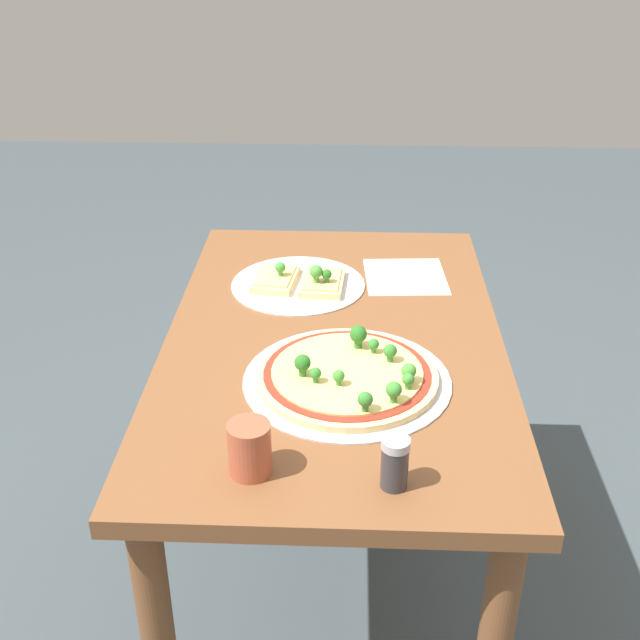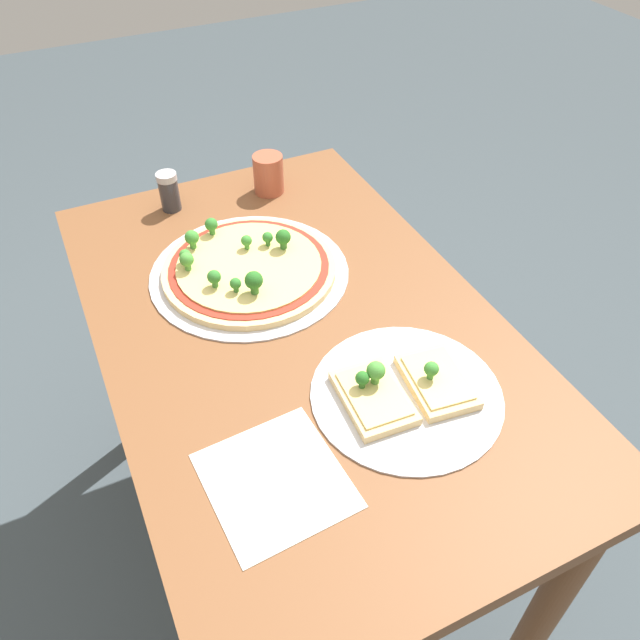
{
  "view_description": "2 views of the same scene",
  "coord_description": "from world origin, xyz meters",
  "px_view_note": "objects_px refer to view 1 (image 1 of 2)",
  "views": [
    {
      "loc": [
        1.45,
        0.03,
        1.61
      ],
      "look_at": [
        -0.03,
        -0.03,
        0.79
      ],
      "focal_mm": 45.0,
      "sensor_mm": 36.0,
      "label": 1
    },
    {
      "loc": [
        -0.77,
        0.32,
        1.56
      ],
      "look_at": [
        -0.03,
        -0.03,
        0.79
      ],
      "focal_mm": 35.0,
      "sensor_mm": 36.0,
      "label": 2
    }
  ],
  "objects_px": {
    "pizza_tray_slice": "(299,282)",
    "drinking_cup": "(250,449)",
    "condiment_shaker": "(395,463)",
    "dining_table": "(333,385)",
    "pizza_tray_whole": "(348,376)"
  },
  "relations": [
    {
      "from": "dining_table",
      "to": "pizza_tray_whole",
      "type": "height_order",
      "value": "pizza_tray_whole"
    },
    {
      "from": "pizza_tray_whole",
      "to": "pizza_tray_slice",
      "type": "relative_size",
      "value": 1.26
    },
    {
      "from": "condiment_shaker",
      "to": "dining_table",
      "type": "bearing_deg",
      "value": -167.23
    },
    {
      "from": "pizza_tray_whole",
      "to": "drinking_cup",
      "type": "bearing_deg",
      "value": -29.7
    },
    {
      "from": "pizza_tray_slice",
      "to": "drinking_cup",
      "type": "xyz_separation_m",
      "value": [
        0.67,
        -0.04,
        0.03
      ]
    },
    {
      "from": "dining_table",
      "to": "drinking_cup",
      "type": "height_order",
      "value": "drinking_cup"
    },
    {
      "from": "pizza_tray_whole",
      "to": "drinking_cup",
      "type": "relative_size",
      "value": 4.36
    },
    {
      "from": "pizza_tray_whole",
      "to": "pizza_tray_slice",
      "type": "xyz_separation_m",
      "value": [
        -0.4,
        -0.12,
        -0.0
      ]
    },
    {
      "from": "pizza_tray_whole",
      "to": "pizza_tray_slice",
      "type": "bearing_deg",
      "value": -163.69
    },
    {
      "from": "pizza_tray_slice",
      "to": "drinking_cup",
      "type": "relative_size",
      "value": 3.46
    },
    {
      "from": "condiment_shaker",
      "to": "pizza_tray_whole",
      "type": "bearing_deg",
      "value": -165.8
    },
    {
      "from": "dining_table",
      "to": "pizza_tray_slice",
      "type": "distance_m",
      "value": 0.28
    },
    {
      "from": "drinking_cup",
      "to": "condiment_shaker",
      "type": "xyz_separation_m",
      "value": [
        0.03,
        0.23,
        0.0
      ]
    },
    {
      "from": "dining_table",
      "to": "drinking_cup",
      "type": "relative_size",
      "value": 12.49
    },
    {
      "from": "pizza_tray_slice",
      "to": "condiment_shaker",
      "type": "bearing_deg",
      "value": 15.43
    }
  ]
}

